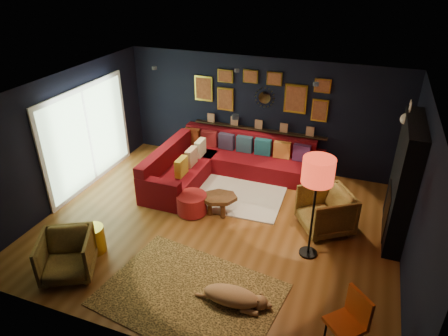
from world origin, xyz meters
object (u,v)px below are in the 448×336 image
(sectional, at_px, (221,164))
(armchair_left, at_px, (67,254))
(gold_stool, at_px, (94,239))
(orange_chair, at_px, (351,318))
(armchair_right, at_px, (326,209))
(dog, at_px, (231,293))
(floor_lamp, at_px, (318,175))
(pouf, at_px, (192,203))
(coffee_table, at_px, (219,199))

(sectional, relative_size, armchair_left, 4.23)
(gold_stool, relative_size, orange_chair, 0.54)
(sectional, bearing_deg, gold_stool, -108.89)
(armchair_right, distance_m, dog, 2.54)
(floor_lamp, bearing_deg, gold_stool, -160.91)
(armchair_right, bearing_deg, dog, -57.44)
(gold_stool, bearing_deg, pouf, 55.95)
(coffee_table, bearing_deg, armchair_left, -123.93)
(coffee_table, xyz_separation_m, floor_lamp, (1.88, -0.60, 1.24))
(pouf, xyz_separation_m, orange_chair, (3.17, -2.09, 0.30))
(pouf, bearing_deg, orange_chair, -33.44)
(armchair_right, relative_size, orange_chair, 0.99)
(armchair_left, distance_m, armchair_right, 4.51)
(coffee_table, bearing_deg, armchair_right, 5.88)
(armchair_left, height_order, gold_stool, armchair_left)
(dog, bearing_deg, sectional, 110.46)
(armchair_right, relative_size, floor_lamp, 0.48)
(armchair_right, height_order, gold_stool, armchair_right)
(floor_lamp, bearing_deg, dog, -119.94)
(orange_chair, relative_size, floor_lamp, 0.48)
(armchair_right, xyz_separation_m, orange_chair, (0.64, -2.48, 0.08))
(coffee_table, distance_m, pouf, 0.54)
(armchair_right, height_order, orange_chair, orange_chair)
(orange_chair, bearing_deg, floor_lamp, 159.60)
(coffee_table, bearing_deg, sectional, 109.06)
(coffee_table, bearing_deg, floor_lamp, -17.74)
(pouf, height_order, armchair_right, armchair_right)
(armchair_left, height_order, orange_chair, orange_chair)
(orange_chair, xyz_separation_m, dog, (-1.65, 0.16, -0.32))
(sectional, bearing_deg, orange_chair, -49.49)
(orange_chair, height_order, floor_lamp, floor_lamp)
(sectional, relative_size, pouf, 5.73)
(sectional, bearing_deg, dog, -66.92)
(sectional, height_order, gold_stool, sectional)
(pouf, bearing_deg, gold_stool, -124.05)
(armchair_left, distance_m, dog, 2.67)
(pouf, relative_size, floor_lamp, 0.32)
(gold_stool, xyz_separation_m, floor_lamp, (3.49, 1.21, 1.32))
(orange_chair, bearing_deg, sectional, 174.90)
(orange_chair, distance_m, floor_lamp, 2.11)
(armchair_right, bearing_deg, sectional, -149.82)
(coffee_table, relative_size, orange_chair, 1.02)
(floor_lamp, relative_size, dog, 1.59)
(pouf, bearing_deg, sectional, 89.80)
(sectional, height_order, pouf, sectional)
(sectional, bearing_deg, coffee_table, -70.94)
(coffee_table, relative_size, floor_lamp, 0.49)
(gold_stool, bearing_deg, armchair_left, -92.49)
(armchair_left, relative_size, orange_chair, 0.91)
(gold_stool, bearing_deg, coffee_table, 48.42)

